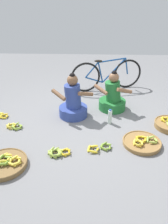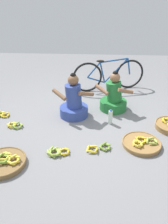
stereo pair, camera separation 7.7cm
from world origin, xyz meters
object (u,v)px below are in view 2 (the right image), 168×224
(loose_bananas_mid_right, at_px, (99,148))
(water_bottle, at_px, (110,117))
(loose_bananas_back_right, at_px, (15,125))
(banana_basket_front_left, at_px, (142,143))
(banana_basket_back_center, at_px, (4,162))
(vendor_woman_behind, at_px, (114,98))
(loose_bananas_front_right, at_px, (57,152))
(loose_bananas_mid_left, at_px, (1,115))
(vendor_woman_front, at_px, (74,103))
(bicycle_leaning, at_px, (109,75))

(loose_bananas_mid_right, bearing_deg, water_bottle, 75.54)
(loose_bananas_back_right, bearing_deg, banana_basket_front_left, -10.41)
(loose_bananas_mid_right, bearing_deg, banana_basket_front_left, 12.76)
(banana_basket_back_center, bearing_deg, vendor_woman_behind, 48.26)
(banana_basket_back_center, bearing_deg, loose_bananas_front_right, 22.33)
(loose_bananas_back_right, distance_m, loose_bananas_front_right, 1.07)
(loose_bananas_front_right, bearing_deg, vendor_woman_behind, 58.98)
(loose_bananas_back_right, bearing_deg, banana_basket_back_center, -78.90)
(loose_bananas_mid_right, relative_size, loose_bananas_front_right, 1.08)
(banana_basket_front_left, relative_size, loose_bananas_mid_left, 1.98)
(vendor_woman_behind, height_order, loose_bananas_front_right, vendor_woman_behind)
(loose_bananas_back_right, xyz_separation_m, water_bottle, (1.63, 0.22, 0.10))
(banana_basket_front_left, xyz_separation_m, water_bottle, (-0.45, 0.60, 0.09))
(vendor_woman_front, height_order, loose_bananas_back_right, vendor_woman_front)
(bicycle_leaning, height_order, banana_basket_back_center, bicycle_leaning)
(bicycle_leaning, relative_size, water_bottle, 6.11)
(vendor_woman_behind, relative_size, banana_basket_front_left, 1.35)
(loose_bananas_back_right, relative_size, loose_bananas_front_right, 0.86)
(banana_basket_back_center, relative_size, banana_basket_front_left, 1.04)
(loose_bananas_front_right, height_order, water_bottle, water_bottle)
(loose_bananas_front_right, xyz_separation_m, loose_bananas_mid_left, (-1.22, 1.02, -0.00))
(bicycle_leaning, bearing_deg, vendor_woman_front, -117.26)
(vendor_woman_front, height_order, water_bottle, vendor_woman_front)
(loose_bananas_front_right, xyz_separation_m, water_bottle, (0.79, 0.88, 0.10))
(vendor_woman_behind, relative_size, banana_basket_back_center, 1.29)
(banana_basket_back_center, height_order, banana_basket_front_left, banana_basket_back_center)
(vendor_woman_front, distance_m, bicycle_leaning, 1.47)
(loose_bananas_mid_left, height_order, water_bottle, water_bottle)
(vendor_woman_behind, bearing_deg, vendor_woman_front, -156.91)
(banana_basket_front_left, height_order, water_bottle, water_bottle)
(banana_basket_back_center, bearing_deg, loose_bananas_mid_left, 113.60)
(banana_basket_front_left, xyz_separation_m, loose_bananas_front_right, (-1.23, -0.28, -0.01))
(loose_bananas_back_right, bearing_deg, vendor_woman_behind, 24.41)
(loose_bananas_front_right, bearing_deg, water_bottle, 48.21)
(water_bottle, bearing_deg, vendor_woman_behind, 82.10)
(loose_bananas_mid_left, bearing_deg, loose_bananas_front_right, -39.79)
(banana_basket_front_left, height_order, loose_bananas_front_right, banana_basket_front_left)
(vendor_woman_front, height_order, loose_bananas_mid_right, vendor_woman_front)
(bicycle_leaning, bearing_deg, loose_bananas_mid_right, -95.08)
(loose_bananas_back_right, height_order, loose_bananas_mid_left, loose_bananas_back_right)
(banana_basket_front_left, distance_m, water_bottle, 0.75)
(loose_bananas_front_right, bearing_deg, bicycle_leaning, 71.79)
(banana_basket_front_left, xyz_separation_m, loose_bananas_mid_left, (-2.45, 0.74, -0.01))
(loose_bananas_mid_right, bearing_deg, loose_bananas_back_right, 159.88)
(banana_basket_back_center, height_order, loose_bananas_mid_right, banana_basket_back_center)
(water_bottle, bearing_deg, loose_bananas_front_right, -131.79)
(loose_bananas_back_right, bearing_deg, bicycle_leaning, 47.08)
(bicycle_leaning, bearing_deg, water_bottle, -90.44)
(banana_basket_back_center, relative_size, loose_bananas_back_right, 1.98)
(loose_bananas_mid_right, height_order, water_bottle, water_bottle)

